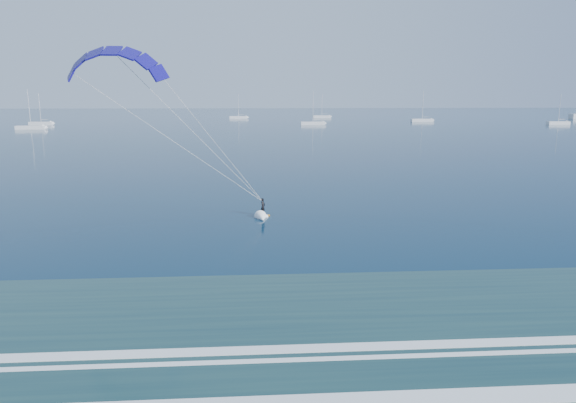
# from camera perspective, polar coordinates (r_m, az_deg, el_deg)

# --- Properties ---
(kitesurfer_rig) EXTENTS (16.91, 8.36, 15.41)m
(kitesurfer_rig) POSITION_cam_1_polar(r_m,az_deg,el_deg) (42.61, -10.51, 7.58)
(kitesurfer_rig) COLOR orange
(kitesurfer_rig) RESTS_ON ground
(sailboat_0) EXTENTS (9.38, 2.40, 12.66)m
(sailboat_0) POSITION_cam_1_polar(r_m,az_deg,el_deg) (188.25, -26.66, 7.38)
(sailboat_0) COLOR silver
(sailboat_0) RESTS_ON ground
(sailboat_1) EXTENTS (8.51, 2.40, 11.71)m
(sailboat_1) POSITION_cam_1_polar(r_m,az_deg,el_deg) (215.03, -25.74, 7.85)
(sailboat_1) COLOR silver
(sailboat_1) RESTS_ON ground
(sailboat_2) EXTENTS (8.49, 2.40, 11.48)m
(sailboat_2) POSITION_cam_1_polar(r_m,az_deg,el_deg) (250.39, -5.52, 9.31)
(sailboat_2) COLOR silver
(sailboat_2) RESTS_ON ground
(sailboat_3) EXTENTS (9.04, 2.40, 12.50)m
(sailboat_3) POSITION_cam_1_polar(r_m,az_deg,el_deg) (195.26, 2.78, 8.70)
(sailboat_3) COLOR silver
(sailboat_3) RESTS_ON ground
(sailboat_4) EXTENTS (8.63, 2.40, 11.74)m
(sailboat_4) POSITION_cam_1_polar(r_m,az_deg,el_deg) (258.79, 3.79, 9.41)
(sailboat_4) COLOR silver
(sailboat_4) RESTS_ON ground
(sailboat_5) EXTENTS (9.22, 2.40, 12.52)m
(sailboat_5) POSITION_cam_1_polar(r_m,az_deg,el_deg) (226.89, 14.67, 8.75)
(sailboat_5) COLOR silver
(sailboat_5) RESTS_ON ground
(sailboat_6) EXTENTS (8.34, 2.40, 11.35)m
(sailboat_6) POSITION_cam_1_polar(r_m,az_deg,el_deg) (222.33, 27.82, 7.74)
(sailboat_6) COLOR silver
(sailboat_6) RESTS_ON ground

